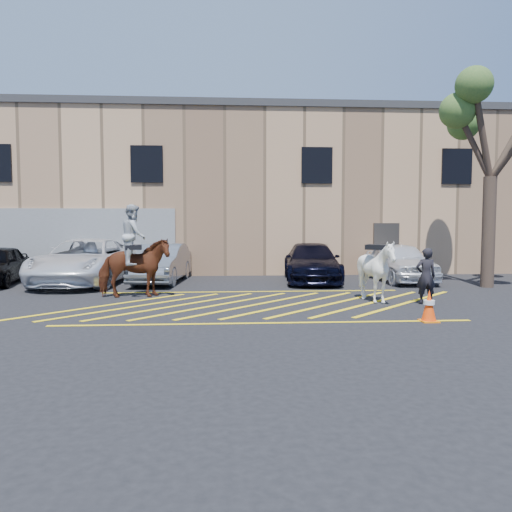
{
  "coord_description": "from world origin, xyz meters",
  "views": [
    {
      "loc": [
        -0.9,
        -13.77,
        2.28
      ],
      "look_at": [
        0.02,
        0.2,
        1.3
      ],
      "focal_mm": 35.0,
      "sensor_mm": 36.0,
      "label": 1
    }
  ],
  "objects": [
    {
      "name": "warehouse",
      "position": [
        -0.01,
        11.99,
        3.65
      ],
      "size": [
        32.42,
        10.2,
        7.3
      ],
      "color": "tan",
      "rests_on": "ground"
    },
    {
      "name": "car_white_pickup",
      "position": [
        -5.9,
        4.68,
        0.82
      ],
      "size": [
        3.22,
        6.12,
        1.64
      ],
      "primitive_type": "imported",
      "rotation": [
        0.0,
        0.0,
        -0.09
      ],
      "color": "white",
      "rests_on": "ground"
    },
    {
      "name": "traffic_cone",
      "position": [
        3.75,
        -2.85,
        0.37
      ],
      "size": [
        0.39,
        0.39,
        0.73
      ],
      "color": "orange",
      "rests_on": "ground"
    },
    {
      "name": "mounted_bay",
      "position": [
        -3.57,
        1.24,
        1.12
      ],
      "size": [
        2.21,
        1.23,
        2.78
      ],
      "color": "#592B15",
      "rests_on": "ground"
    },
    {
      "name": "hatching_zone",
      "position": [
        -0.0,
        -0.3,
        0.01
      ],
      "size": [
        12.6,
        5.12,
        0.01
      ],
      "color": "yellow",
      "rests_on": "ground"
    },
    {
      "name": "car_silver_sedan",
      "position": [
        -3.21,
        4.87,
        0.72
      ],
      "size": [
        1.97,
        4.5,
        1.44
      ],
      "primitive_type": "imported",
      "rotation": [
        0.0,
        0.0,
        -0.1
      ],
      "color": "gray",
      "rests_on": "ground"
    },
    {
      "name": "ground",
      "position": [
        0.0,
        0.0,
        0.0
      ],
      "size": [
        90.0,
        90.0,
        0.0
      ],
      "primitive_type": "plane",
      "color": "black",
      "rests_on": "ground"
    },
    {
      "name": "handler",
      "position": [
        4.66,
        -0.47,
        0.77
      ],
      "size": [
        0.57,
        0.37,
        1.55
      ],
      "primitive_type": "imported",
      "rotation": [
        0.0,
        0.0,
        3.13
      ],
      "color": "black",
      "rests_on": "ground"
    },
    {
      "name": "car_white_suv",
      "position": [
        5.79,
        4.74,
        0.74
      ],
      "size": [
        1.87,
        4.4,
        1.48
      ],
      "primitive_type": "imported",
      "rotation": [
        0.0,
        0.0,
        0.03
      ],
      "color": "white",
      "rests_on": "ground"
    },
    {
      "name": "car_blue_suv",
      "position": [
        2.45,
        4.96,
        0.71
      ],
      "size": [
        2.45,
        5.07,
        1.42
      ],
      "primitive_type": "imported",
      "rotation": [
        0.0,
        0.0,
        -0.09
      ],
      "color": "black",
      "rests_on": "ground"
    },
    {
      "name": "saddled_white",
      "position": [
        3.39,
        -0.1,
        0.88
      ],
      "size": [
        2.03,
        2.09,
        1.75
      ],
      "color": "white",
      "rests_on": "ground"
    },
    {
      "name": "tree",
      "position": [
        8.2,
        2.82,
        5.69
      ],
      "size": [
        3.99,
        4.37,
        7.31
      ],
      "color": "#48332B",
      "rests_on": "ground"
    }
  ]
}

